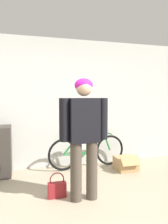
{
  "coord_description": "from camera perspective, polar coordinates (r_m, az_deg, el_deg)",
  "views": [
    {
      "loc": [
        -0.75,
        -2.12,
        1.43
      ],
      "look_at": [
        0.09,
        0.71,
        1.22
      ],
      "focal_mm": 35.0,
      "sensor_mm": 36.0,
      "label": 1
    }
  ],
  "objects": [
    {
      "name": "wall_back",
      "position": [
        4.5,
        -6.95,
        2.34
      ],
      "size": [
        8.0,
        0.07,
        2.6
      ],
      "color": "silver",
      "rests_on": "ground_plane"
    },
    {
      "name": "person",
      "position": [
        2.99,
        -0.01,
        -4.88
      ],
      "size": [
        0.68,
        0.24,
        1.68
      ],
      "rotation": [
        0.0,
        0.0,
        0.07
      ],
      "color": "#4C4238",
      "rests_on": "ground_plane"
    },
    {
      "name": "bicycle",
      "position": [
        4.46,
        0.97,
        -10.14
      ],
      "size": [
        1.62,
        0.46,
        0.7
      ],
      "rotation": [
        0.0,
        0.0,
        0.08
      ],
      "color": "black",
      "rests_on": "ground_plane"
    },
    {
      "name": "handbag",
      "position": [
        3.3,
        -7.06,
        -19.3
      ],
      "size": [
        0.26,
        0.1,
        0.36
      ],
      "color": "maroon",
      "rests_on": "ground_plane"
    },
    {
      "name": "cardboard_box",
      "position": [
        4.45,
        10.86,
        -13.06
      ],
      "size": [
        0.39,
        0.45,
        0.33
      ],
      "color": "tan",
      "rests_on": "ground_plane"
    }
  ]
}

